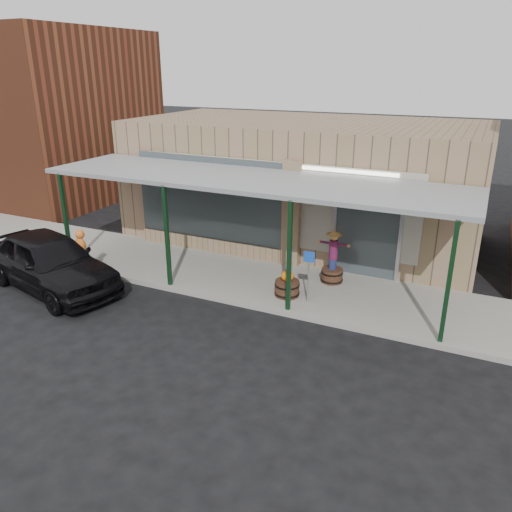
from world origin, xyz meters
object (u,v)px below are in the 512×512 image
at_px(handicap_sign, 309,270).
at_px(barrel_scarecrow, 333,265).
at_px(parked_sedan, 50,261).
at_px(barrel_pumpkin, 287,286).

bearing_deg(handicap_sign, barrel_scarecrow, 75.73).
distance_m(handicap_sign, parked_sedan, 7.25).
bearing_deg(barrel_pumpkin, parked_sedan, -161.70).
relative_size(barrel_scarecrow, handicap_sign, 1.11).
height_order(barrel_scarecrow, barrel_pumpkin, barrel_scarecrow).
xyz_separation_m(barrel_scarecrow, handicap_sign, (-0.19, -1.52, 0.38)).
bearing_deg(barrel_pumpkin, handicap_sign, -10.23).
relative_size(handicap_sign, parked_sedan, 0.27).
distance_m(barrel_scarecrow, parked_sedan, 7.98).
distance_m(barrel_pumpkin, parked_sedan, 6.69).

